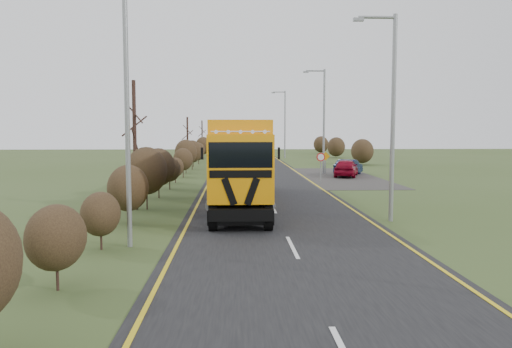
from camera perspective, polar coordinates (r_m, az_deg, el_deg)
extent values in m
plane|color=#394B20|center=(19.99, 2.85, -5.76)|extent=(160.00, 160.00, 0.00)
cube|color=black|center=(29.84, 1.09, -2.16)|extent=(8.00, 120.00, 0.02)
cube|color=#312E2C|center=(40.59, 9.42, -0.32)|extent=(6.00, 18.00, 0.02)
cube|color=gold|center=(29.85, -6.02, -2.15)|extent=(0.12, 116.00, 0.01)
cube|color=gold|center=(30.29, 8.10, -2.06)|extent=(0.12, 116.00, 0.01)
cube|color=silver|center=(16.09, 4.17, -8.30)|extent=(0.12, 3.00, 0.01)
cube|color=silver|center=(23.91, 1.97, -3.90)|extent=(0.12, 3.00, 0.01)
cube|color=silver|center=(31.82, 0.87, -1.68)|extent=(0.12, 3.00, 0.01)
cube|color=silver|center=(39.77, 0.21, -0.34)|extent=(0.12, 3.00, 0.01)
cube|color=silver|center=(47.73, -0.23, 0.56)|extent=(0.12, 3.00, 0.01)
cube|color=silver|center=(55.71, -0.54, 1.19)|extent=(0.12, 3.00, 0.01)
cube|color=silver|center=(63.69, -0.78, 1.67)|extent=(0.12, 3.00, 0.01)
cube|color=silver|center=(71.67, -0.96, 2.04)|extent=(0.12, 3.00, 0.01)
cube|color=silver|center=(79.66, -1.11, 2.34)|extent=(0.12, 3.00, 0.01)
ellipsoid|color=black|center=(12.53, -21.88, -6.74)|extent=(1.34, 1.74, 1.54)
ellipsoid|color=black|center=(16.32, -17.34, -4.37)|extent=(1.21, 1.57, 1.39)
ellipsoid|color=black|center=(20.12, -14.41, -1.55)|extent=(1.58, 2.06, 1.82)
ellipsoid|color=black|center=(24.00, -12.41, 0.37)|extent=(1.96, 2.55, 2.25)
ellipsoid|color=black|center=(27.95, -11.08, 0.78)|extent=(1.83, 2.38, 2.10)
ellipsoid|color=black|center=(31.92, -9.86, 0.53)|extent=(1.37, 1.78, 1.57)
ellipsoid|color=black|center=(35.90, -9.20, 0.78)|extent=(1.20, 1.56, 1.38)
ellipsoid|color=black|center=(39.83, -8.34, 1.68)|extent=(1.55, 2.02, 1.78)
ellipsoid|color=black|center=(43.81, -8.02, 2.46)|extent=(1.95, 2.53, 2.24)
ellipsoid|color=black|center=(47.77, -7.32, 2.57)|extent=(1.85, 2.41, 2.13)
ellipsoid|color=black|center=(51.79, -7.19, 2.28)|extent=(1.40, 1.81, 1.61)
ellipsoid|color=black|center=(55.76, -6.59, 2.29)|extent=(1.19, 1.55, 1.37)
ellipsoid|color=black|center=(59.76, -6.58, 2.76)|extent=(1.52, 1.97, 1.75)
ellipsoid|color=black|center=(63.71, -6.05, 3.25)|extent=(1.93, 2.51, 2.22)
ellipsoid|color=black|center=(67.72, -6.11, 3.31)|extent=(1.88, 2.44, 2.16)
ellipsoid|color=black|center=(71.71, -5.63, 3.07)|extent=(1.43, 1.85, 1.64)
ellipsoid|color=black|center=(75.73, -5.74, 3.00)|extent=(1.19, 1.55, 1.37)
ellipsoid|color=black|center=(79.69, -5.29, 3.30)|extent=(1.49, 1.93, 1.71)
cylinder|color=#331F19|center=(24.03, -13.68, 3.18)|extent=(0.18, 0.18, 6.05)
cylinder|color=#331F19|center=(49.79, -7.83, 3.57)|extent=(0.18, 0.18, 5.06)
cylinder|color=#331F19|center=(71.72, -6.18, 4.05)|extent=(0.18, 0.18, 5.15)
cube|color=black|center=(20.14, -1.82, -3.69)|extent=(2.37, 4.52, 0.44)
cube|color=orange|center=(19.08, -1.80, 0.72)|extent=(2.46, 2.17, 2.55)
cube|color=black|center=(18.28, -1.75, -5.05)|extent=(2.45, 0.12, 0.54)
cube|color=black|center=(18.08, -3.06, -2.02)|extent=(0.59, 0.02, 1.06)
cube|color=black|center=(18.08, -0.45, -2.01)|extent=(0.59, 0.02, 1.06)
cube|color=black|center=(17.99, -1.77, 2.19)|extent=(2.31, 0.07, 0.93)
cube|color=black|center=(18.01, -1.76, 0.00)|extent=(2.26, 0.04, 0.27)
cube|color=orange|center=(19.37, -1.83, 5.38)|extent=(2.46, 1.38, 0.55)
cylinder|color=silver|center=(18.20, -1.78, 4.85)|extent=(2.16, 0.07, 0.06)
cube|color=black|center=(18.25, -6.19, 2.35)|extent=(0.08, 0.12, 0.44)
cube|color=black|center=(18.28, 2.63, 2.38)|extent=(0.08, 0.12, 0.44)
cylinder|color=gray|center=(20.55, -4.98, -3.40)|extent=(0.55, 1.28, 0.55)
cylinder|color=gray|center=(20.57, 1.32, -3.37)|extent=(0.55, 1.28, 0.55)
cube|color=orange|center=(26.41, -1.97, -0.48)|extent=(2.49, 12.38, 0.24)
cube|color=black|center=(26.32, -1.98, 2.70)|extent=(2.47, 11.98, 2.70)
cube|color=#0F123F|center=(32.32, -2.06, 3.13)|extent=(2.43, 0.07, 2.70)
cube|color=#0F123F|center=(20.31, -1.84, 2.02)|extent=(2.43, 0.07, 2.70)
cube|color=black|center=(30.18, -2.02, -0.88)|extent=(2.27, 3.54, 0.34)
cube|color=orange|center=(25.53, -4.63, -2.19)|extent=(0.06, 5.40, 0.44)
cube|color=orange|center=(25.55, 0.74, -2.17)|extent=(0.06, 5.40, 0.44)
cylinder|color=black|center=(18.64, -4.94, -4.96)|extent=(0.32, 1.02, 1.02)
cylinder|color=black|center=(18.66, 1.41, -4.93)|extent=(0.32, 1.02, 1.02)
cylinder|color=black|center=(21.06, -4.65, -3.81)|extent=(0.32, 1.02, 1.02)
cylinder|color=black|center=(21.08, 0.97, -3.78)|extent=(0.32, 1.02, 1.02)
cylinder|color=black|center=(29.33, -4.02, -1.31)|extent=(0.32, 1.02, 1.02)
cylinder|color=black|center=(29.34, 0.01, -1.30)|extent=(0.32, 1.02, 1.02)
cylinder|color=black|center=(30.30, -3.97, -1.11)|extent=(0.32, 1.02, 1.02)
cylinder|color=black|center=(30.32, -0.07, -1.09)|extent=(0.32, 1.02, 1.02)
cylinder|color=black|center=(31.28, -3.92, -0.92)|extent=(0.32, 1.02, 1.02)
cylinder|color=black|center=(31.29, -0.15, -0.90)|extent=(0.32, 1.02, 1.02)
imported|color=maroon|center=(40.86, 10.27, 0.69)|extent=(2.90, 4.53, 1.44)
imported|color=#091133|center=(42.56, 10.54, 0.76)|extent=(3.17, 4.08, 1.29)
cylinder|color=gray|center=(21.09, 15.39, 6.04)|extent=(0.18, 0.18, 8.36)
cylinder|color=gray|center=(21.34, 13.66, 17.01)|extent=(1.49, 0.12, 0.12)
cube|color=gray|center=(21.14, 11.64, 16.91)|extent=(0.42, 0.17, 0.13)
cylinder|color=gray|center=(43.23, 7.77, 5.92)|extent=(0.18, 0.18, 8.91)
cylinder|color=gray|center=(43.39, 6.79, 11.63)|extent=(1.58, 0.12, 0.12)
cube|color=gray|center=(43.26, 5.73, 11.53)|extent=(0.45, 0.18, 0.14)
cylinder|color=gray|center=(67.41, 3.32, 5.65)|extent=(0.18, 0.18, 9.00)
cylinder|color=gray|center=(67.52, 2.66, 9.34)|extent=(1.60, 0.12, 0.12)
cube|color=gray|center=(67.45, 1.97, 9.26)|extent=(0.45, 0.18, 0.14)
cylinder|color=gray|center=(16.34, -14.59, 10.29)|extent=(0.16, 0.16, 10.56)
cylinder|color=gray|center=(35.34, 7.39, 0.42)|extent=(0.08, 0.08, 1.87)
cylinder|color=red|center=(35.25, 7.42, 1.93)|extent=(0.60, 0.04, 0.60)
cylinder|color=white|center=(35.23, 7.42, 1.93)|extent=(0.45, 0.02, 0.45)
cylinder|color=gray|center=(42.42, 7.93, 0.90)|extent=(0.08, 0.08, 1.46)
cube|color=orange|center=(42.32, 7.96, 2.03)|extent=(0.74, 0.04, 0.74)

